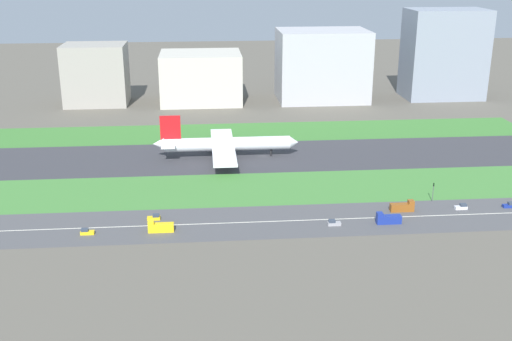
% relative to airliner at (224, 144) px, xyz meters
% --- Properties ---
extents(ground_plane, '(800.00, 800.00, 0.00)m').
position_rel_airliner_xyz_m(ground_plane, '(17.68, -0.00, -6.23)').
color(ground_plane, '#5B564C').
extents(runway, '(280.00, 46.00, 0.10)m').
position_rel_airliner_xyz_m(runway, '(17.68, -0.00, -6.18)').
color(runway, '#38383D').
rests_on(runway, ground_plane).
extents(grass_median_north, '(280.00, 36.00, 0.10)m').
position_rel_airliner_xyz_m(grass_median_north, '(17.68, 41.00, -6.18)').
color(grass_median_north, '#3D7A33').
rests_on(grass_median_north, ground_plane).
extents(grass_median_south, '(280.00, 36.00, 0.10)m').
position_rel_airliner_xyz_m(grass_median_south, '(17.68, -41.00, -6.18)').
color(grass_median_south, '#427F38').
rests_on(grass_median_south, ground_plane).
extents(highway, '(280.00, 28.00, 0.10)m').
position_rel_airliner_xyz_m(highway, '(17.68, -73.00, -6.18)').
color(highway, '#4C4C4F').
rests_on(highway, ground_plane).
extents(highway_centerline, '(266.00, 0.50, 0.01)m').
position_rel_airliner_xyz_m(highway_centerline, '(17.68, -73.00, -6.13)').
color(highway_centerline, silver).
rests_on(highway_centerline, highway).
extents(airliner, '(65.00, 56.00, 19.70)m').
position_rel_airliner_xyz_m(airliner, '(0.00, 0.00, 0.00)').
color(airliner, white).
rests_on(airliner, runway).
extents(car_4, '(4.40, 1.80, 2.00)m').
position_rel_airliner_xyz_m(car_4, '(100.23, -68.00, -5.31)').
color(car_4, navy).
rests_on(car_4, highway).
extents(truck_0, '(8.40, 2.50, 4.00)m').
position_rel_airliner_xyz_m(truck_0, '(60.75, -68.00, -4.56)').
color(truck_0, brown).
rests_on(truck_0, highway).
extents(car_0, '(4.40, 1.80, 2.00)m').
position_rel_airliner_xyz_m(car_0, '(-26.56, -68.00, -5.31)').
color(car_0, yellow).
rests_on(car_0, highway).
extents(truck_2, '(8.40, 2.50, 4.00)m').
position_rel_airliner_xyz_m(truck_2, '(-23.99, -78.00, -4.56)').
color(truck_2, yellow).
rests_on(truck_2, highway).
extents(truck_1, '(8.40, 2.50, 4.00)m').
position_rel_airliner_xyz_m(truck_1, '(52.50, -78.00, -4.56)').
color(truck_1, navy).
rests_on(truck_1, highway).
extents(car_3, '(4.40, 1.80, 2.00)m').
position_rel_airliner_xyz_m(car_3, '(82.39, -68.00, -5.31)').
color(car_3, silver).
rests_on(car_3, highway).
extents(car_2, '(4.40, 1.80, 2.00)m').
position_rel_airliner_xyz_m(car_2, '(-47.75, -78.00, -5.31)').
color(car_2, yellow).
rests_on(car_2, highway).
extents(car_1, '(4.40, 1.80, 2.00)m').
position_rel_airliner_xyz_m(car_1, '(33.86, -78.00, -5.31)').
color(car_1, '#99999E').
rests_on(car_1, highway).
extents(traffic_light, '(0.36, 0.50, 7.20)m').
position_rel_airliner_xyz_m(traffic_light, '(74.57, -60.01, -1.94)').
color(traffic_light, '#4C4C51').
rests_on(traffic_light, highway).
extents(terminal_building, '(36.91, 29.11, 36.05)m').
position_rel_airliner_xyz_m(terminal_building, '(-72.32, 114.00, 11.79)').
color(terminal_building, '#9E998E').
rests_on(terminal_building, ground_plane).
extents(hangar_building, '(48.62, 39.35, 30.20)m').
position_rel_airliner_xyz_m(hangar_building, '(-9.38, 114.00, 8.87)').
color(hangar_building, beige).
rests_on(hangar_building, ground_plane).
extents(office_tower, '(54.65, 38.72, 42.99)m').
position_rel_airliner_xyz_m(office_tower, '(65.57, 114.00, 15.26)').
color(office_tower, '#B2B2B7').
rests_on(office_tower, ground_plane).
extents(cargo_warehouse, '(48.01, 30.03, 54.87)m').
position_rel_airliner_xyz_m(cargo_warehouse, '(142.81, 114.00, 21.20)').
color(cargo_warehouse, gray).
rests_on(cargo_warehouse, ground_plane).
extents(fuel_tank_west, '(23.56, 23.56, 13.70)m').
position_rel_airliner_xyz_m(fuel_tank_west, '(-11.01, 159.00, 0.62)').
color(fuel_tank_west, silver).
rests_on(fuel_tank_west, ground_plane).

